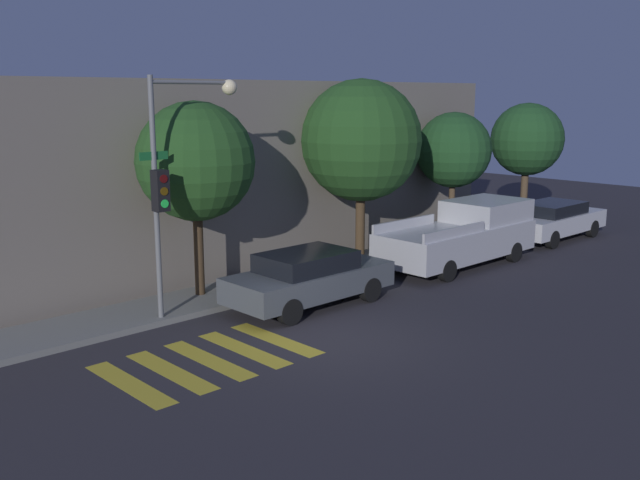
{
  "coord_description": "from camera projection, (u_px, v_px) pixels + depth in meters",
  "views": [
    {
      "loc": [
        -10.06,
        -10.25,
        5.12
      ],
      "look_at": [
        1.7,
        2.1,
        1.6
      ],
      "focal_mm": 40.0,
      "sensor_mm": 36.0,
      "label": 1
    }
  ],
  "objects": [
    {
      "name": "sidewalk",
      "position": [
        216.0,
        297.0,
        18.03
      ],
      "size": [
        26.0,
        1.91,
        0.14
      ],
      "primitive_type": "cube",
      "color": "slate",
      "rests_on": "ground"
    },
    {
      "name": "pickup_truck",
      "position": [
        463.0,
        234.0,
        21.6
      ],
      "size": [
        5.52,
        2.09,
        1.86
      ],
      "color": "#BCBCC1",
      "rests_on": "ground"
    },
    {
      "name": "sedan_near_corner",
      "position": [
        309.0,
        277.0,
        17.34
      ],
      "size": [
        4.3,
        1.78,
        1.37
      ],
      "color": "#4C5156",
      "rests_on": "ground"
    },
    {
      "name": "tree_behind_truck",
      "position": [
        527.0,
        140.0,
        27.72
      ],
      "size": [
        2.81,
        2.81,
        4.77
      ],
      "color": "brown",
      "rests_on": "ground"
    },
    {
      "name": "ground_plane",
      "position": [
        330.0,
        339.0,
        15.1
      ],
      "size": [
        60.0,
        60.0,
        0.0
      ],
      "primitive_type": "plane",
      "color": "#2D2B30"
    },
    {
      "name": "building_row",
      "position": [
        125.0,
        177.0,
        20.58
      ],
      "size": [
        26.0,
        6.0,
        5.48
      ],
      "primitive_type": "cube",
      "color": "slate",
      "rests_on": "ground"
    },
    {
      "name": "traffic_light_pole",
      "position": [
        176.0,
        165.0,
        15.76
      ],
      "size": [
        2.6,
        0.56,
        5.51
      ],
      "color": "slate",
      "rests_on": "ground"
    },
    {
      "name": "tree_midblock",
      "position": [
        361.0,
        141.0,
        21.27
      ],
      "size": [
        3.64,
        3.64,
        5.56
      ],
      "color": "#4C3823",
      "rests_on": "ground"
    },
    {
      "name": "crosswalk",
      "position": [
        209.0,
        360.0,
        13.94
      ],
      "size": [
        3.88,
        2.6,
        0.0
      ],
      "color": "gold",
      "rests_on": "ground"
    },
    {
      "name": "sedan_middle",
      "position": [
        552.0,
        220.0,
        25.29
      ],
      "size": [
        4.63,
        1.81,
        1.34
      ],
      "color": "silver",
      "rests_on": "ground"
    },
    {
      "name": "tree_far_end",
      "position": [
        454.0,
        150.0,
        24.52
      ],
      "size": [
        2.6,
        2.6,
        4.5
      ],
      "color": "brown",
      "rests_on": "ground"
    },
    {
      "name": "tree_near_corner",
      "position": [
        196.0,
        162.0,
        17.35
      ],
      "size": [
        2.92,
        2.92,
        4.96
      ],
      "color": "#42301E",
      "rests_on": "ground"
    }
  ]
}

